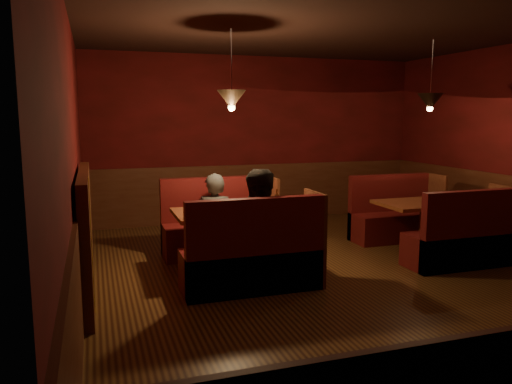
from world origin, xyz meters
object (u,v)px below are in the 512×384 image
object	(u,v)px
main_bench_near	(255,261)
second_bench_near	(463,242)
second_bench_far	(395,219)
main_table	(233,224)
diner_a	(215,203)
main_bench_far	(219,230)
diner_b	(264,212)
second_table	(424,215)

from	to	relation	value
main_bench_near	second_bench_near	distance (m)	2.73
second_bench_far	second_bench_near	distance (m)	1.49
main_table	main_bench_near	xyz separation A→B (m)	(0.02, -0.79, -0.24)
diner_a	second_bench_far	bearing A→B (deg)	-155.70
main_table	main_bench_far	xyz separation A→B (m)	(0.02, 0.78, -0.24)
main_bench_near	second_bench_far	xyz separation A→B (m)	(2.73, 1.51, -0.02)
second_bench_far	diner_a	bearing A→B (deg)	-177.28
second_bench_far	diner_b	xyz separation A→B (m)	(-2.57, -1.34, 0.51)
main_bench_far	diner_a	world-z (taller)	diner_a
second_bench_far	diner_a	xyz separation A→B (m)	(-2.83, -0.13, 0.43)
second_table	diner_a	size ratio (longest dim) A/B	0.84
second_table	diner_a	bearing A→B (deg)	167.76
main_table	diner_b	size ratio (longest dim) A/B	0.84
second_bench_near	main_table	bearing A→B (deg)	164.50
main_table	second_bench_far	size ratio (longest dim) A/B	1.00
main_bench_near	diner_b	bearing A→B (deg)	46.72
main_bench_near	second_bench_far	world-z (taller)	main_bench_near
second_bench_near	diner_a	size ratio (longest dim) A/B	0.93
main_bench_far	main_bench_near	world-z (taller)	same
main_bench_far	second_table	xyz separation A→B (m)	(2.70, -0.80, 0.19)
second_table	second_bench_near	distance (m)	0.77
second_table	second_bench_far	world-z (taller)	second_bench_far
diner_a	second_bench_near	bearing A→B (deg)	176.07
second_bench_near	diner_a	world-z (taller)	diner_a
main_bench_near	main_table	bearing A→B (deg)	91.15
main_bench_near	second_bench_near	xyz separation A→B (m)	(2.73, 0.02, -0.02)
main_bench_far	second_bench_far	distance (m)	2.73
second_bench_far	main_bench_near	bearing A→B (deg)	-151.01
second_bench_far	main_bench_far	bearing A→B (deg)	178.83
main_table	diner_b	xyz separation A→B (m)	(0.18, -0.61, 0.25)
main_bench_far	diner_b	xyz separation A→B (m)	(0.16, -1.40, 0.49)
main_bench_far	second_bench_far	xyz separation A→B (m)	(2.73, -0.06, -0.02)
main_bench_far	main_bench_near	bearing A→B (deg)	-90.00
main_bench_near	diner_a	distance (m)	1.44
main_table	second_bench_near	world-z (taller)	second_bench_near
main_bench_near	diner_b	xyz separation A→B (m)	(0.16, 0.17, 0.49)
main_bench_far	second_bench_near	bearing A→B (deg)	-29.49
diner_a	diner_b	xyz separation A→B (m)	(0.27, -1.21, 0.08)
main_bench_near	second_bench_near	bearing A→B (deg)	0.51
main_bench_far	main_bench_near	distance (m)	1.57
second_bench_far	second_bench_near	size ratio (longest dim) A/B	1.00
diner_b	second_table	bearing A→B (deg)	24.28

